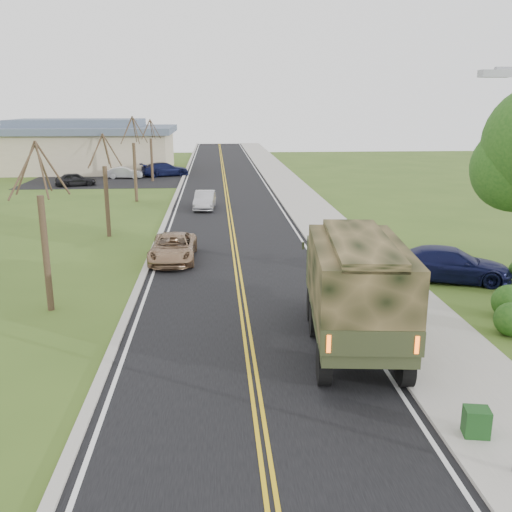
{
  "coord_description": "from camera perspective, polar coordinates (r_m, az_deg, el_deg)",
  "views": [
    {
      "loc": [
        -0.95,
        -10.06,
        7.26
      ],
      "look_at": [
        0.52,
        10.34,
        1.8
      ],
      "focal_mm": 40.0,
      "sensor_mm": 36.0,
      "label": 1
    }
  ],
  "objects": [
    {
      "name": "bare_tree_a",
      "position": [
        21.46,
        -20.4,
        1.52
      ],
      "size": [
        1.93,
        2.26,
        6.08
      ],
      "color": "#38281C",
      "rests_on": "ground"
    },
    {
      "name": "bare_tree_d",
      "position": [
        56.59,
        -10.41,
        9.93
      ],
      "size": [
        1.88,
        2.2,
        5.91
      ],
      "color": "#38281C",
      "rests_on": "ground"
    },
    {
      "name": "lot_car_navy",
      "position": [
        60.54,
        -9.09,
        8.56
      ],
      "size": [
        5.33,
        3.71,
        1.43
      ],
      "primitive_type": "imported",
      "rotation": [
        0.0,
        0.0,
        1.95
      ],
      "color": "#0E1133",
      "rests_on": "ground"
    },
    {
      "name": "military_truck",
      "position": [
        17.36,
        9.84,
        -2.7
      ],
      "size": [
        3.24,
        7.44,
        3.6
      ],
      "rotation": [
        0.0,
        0.0,
        -0.1
      ],
      "color": "black",
      "rests_on": "ground"
    },
    {
      "name": "sedan_silver",
      "position": [
        40.96,
        -5.15,
        5.58
      ],
      "size": [
        1.61,
        3.96,
        1.28
      ],
      "primitive_type": "imported",
      "rotation": [
        0.0,
        0.0,
        -0.07
      ],
      "color": "#A9A9AE",
      "rests_on": "ground"
    },
    {
      "name": "utility_box_far",
      "position": [
        14.08,
        21.17,
        -15.22
      ],
      "size": [
        0.62,
        0.54,
        0.65
      ],
      "primitive_type": "cube",
      "rotation": [
        0.0,
        0.0,
        -0.18
      ],
      "color": "#174117",
      "rests_on": "sidewalk_right"
    },
    {
      "name": "pickup_navy",
      "position": [
        25.43,
        18.85,
        -0.79
      ],
      "size": [
        5.28,
        3.33,
        1.43
      ],
      "primitive_type": "imported",
      "rotation": [
        0.0,
        0.0,
        1.28
      ],
      "color": "#0E1135",
      "rests_on": "ground"
    },
    {
      "name": "curb_left",
      "position": [
        50.68,
        -7.76,
        6.63
      ],
      "size": [
        0.3,
        120.0,
        0.1
      ],
      "primitive_type": "cube",
      "color": "#9E998E",
      "rests_on": "ground"
    },
    {
      "name": "sidewalk_right",
      "position": [
        51.04,
        3.65,
        6.8
      ],
      "size": [
        3.2,
        120.0,
        0.1
      ],
      "primitive_type": "cube",
      "color": "#9E998E",
      "rests_on": "ground"
    },
    {
      "name": "commercial_building",
      "position": [
        67.88,
        -17.21,
        10.43
      ],
      "size": [
        25.5,
        21.5,
        5.65
      ],
      "color": "tan",
      "rests_on": "ground"
    },
    {
      "name": "bare_tree_c",
      "position": [
        44.7,
        -12.03,
        8.87
      ],
      "size": [
        2.04,
        2.39,
        6.42
      ],
      "color": "#38281C",
      "rests_on": "ground"
    },
    {
      "name": "curb_right",
      "position": [
        50.84,
        1.68,
        6.8
      ],
      "size": [
        0.3,
        120.0,
        0.12
      ],
      "primitive_type": "cube",
      "color": "#9E998E",
      "rests_on": "ground"
    },
    {
      "name": "lot_car_silver",
      "position": [
        59.43,
        -12.99,
        8.13
      ],
      "size": [
        3.65,
        1.36,
        1.19
      ],
      "primitive_type": "imported",
      "rotation": [
        0.0,
        0.0,
        1.54
      ],
      "color": "silver",
      "rests_on": "ground"
    },
    {
      "name": "ground",
      "position": [
        12.45,
        1.11,
        -20.74
      ],
      "size": [
        160.0,
        160.0,
        0.0
      ],
      "primitive_type": "plane",
      "color": "#39521B",
      "rests_on": "ground"
    },
    {
      "name": "road",
      "position": [
        50.6,
        -3.03,
        6.68
      ],
      "size": [
        8.0,
        120.0,
        0.01
      ],
      "primitive_type": "cube",
      "color": "black",
      "rests_on": "ground"
    },
    {
      "name": "suv_champagne",
      "position": [
        27.43,
        -8.29,
        0.8
      ],
      "size": [
        2.17,
        4.58,
        1.26
      ],
      "primitive_type": "imported",
      "rotation": [
        0.0,
        0.0,
        -0.02
      ],
      "color": "#906F51",
      "rests_on": "ground"
    },
    {
      "name": "lot_car_dark",
      "position": [
        54.97,
        -17.61,
        7.31
      ],
      "size": [
        3.87,
        2.34,
        1.23
      ],
      "primitive_type": "imported",
      "rotation": [
        0.0,
        0.0,
        1.83
      ],
      "color": "black",
      "rests_on": "ground"
    },
    {
      "name": "bare_tree_b",
      "position": [
        32.98,
        -14.74,
        6.12
      ],
      "size": [
        1.83,
        2.14,
        5.73
      ],
      "color": "#38281C",
      "rests_on": "ground"
    }
  ]
}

